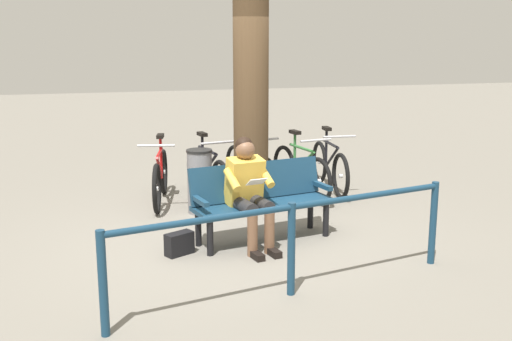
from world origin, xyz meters
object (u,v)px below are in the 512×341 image
at_px(handbag, 179,244).
at_px(bicycle_black, 330,167).
at_px(bench, 260,196).
at_px(bicycle_purple, 207,175).
at_px(bicycle_silver, 160,178).
at_px(bicycle_blue, 301,172).
at_px(tree_trunk, 251,86).
at_px(person_reading, 249,187).
at_px(litter_bin, 200,181).
at_px(bicycle_red, 250,171).

distance_m(handbag, bicycle_black, 3.39).
distance_m(bench, bicycle_black, 2.50).
distance_m(bench, bicycle_purple, 1.89).
bearing_deg(bicycle_silver, bicycle_blue, 97.34).
bearing_deg(tree_trunk, bicycle_blue, -151.14).
height_order(person_reading, litter_bin, person_reading).
xyz_separation_m(litter_bin, bicycle_red, (-0.88, -0.68, -0.06)).
bearing_deg(bicycle_red, bicycle_silver, -97.48).
bearing_deg(tree_trunk, bench, 78.81).
height_order(bench, person_reading, person_reading).
xyz_separation_m(tree_trunk, bicycle_red, (-0.20, -0.74, -1.28)).
relative_size(person_reading, tree_trunk, 0.37).
height_order(bicycle_black, bicycle_purple, same).
height_order(tree_trunk, bicycle_blue, tree_trunk).
distance_m(bicycle_blue, bicycle_purple, 1.34).
distance_m(bicycle_blue, bicycle_silver, 2.00).
distance_m(bench, litter_bin, 1.32).
distance_m(litter_bin, bicycle_silver, 0.76).
relative_size(person_reading, bicycle_red, 0.72).
relative_size(bicycle_black, bicycle_red, 1.01).
relative_size(bench, bicycle_red, 1.00).
distance_m(tree_trunk, bicycle_purple, 1.52).
bearing_deg(person_reading, bicycle_black, -141.71).
relative_size(person_reading, bicycle_purple, 0.72).
height_order(litter_bin, bicycle_silver, bicycle_silver).
bearing_deg(bicycle_black, bicycle_red, -87.00).
bearing_deg(person_reading, bench, -144.13).
bearing_deg(litter_bin, bicycle_black, -163.36).
bearing_deg(litter_bin, bicycle_red, -142.17).
xyz_separation_m(tree_trunk, bicycle_blue, (-0.88, -0.49, -1.28)).
xyz_separation_m(bench, handbag, (0.97, 0.25, -0.39)).
distance_m(person_reading, bicycle_red, 2.24).
xyz_separation_m(bench, person_reading, (0.20, 0.20, 0.16)).
bearing_deg(bicycle_blue, bicycle_silver, -104.14).
distance_m(handbag, bicycle_purple, 2.27).
distance_m(bicycle_red, bicycle_silver, 1.31).
height_order(bicycle_red, bicycle_purple, same).
bearing_deg(bicycle_purple, bicycle_silver, -98.31).
bearing_deg(bicycle_silver, person_reading, 31.20).
relative_size(handbag, tree_trunk, 0.09).
xyz_separation_m(handbag, bicycle_black, (-2.63, -2.12, 0.24)).
distance_m(handbag, litter_bin, 1.61).
xyz_separation_m(litter_bin, bicycle_purple, (-0.23, -0.63, -0.06)).
height_order(bench, bicycle_blue, bicycle_blue).
xyz_separation_m(bicycle_black, bicycle_blue, (0.54, 0.20, 0.00)).
bearing_deg(tree_trunk, litter_bin, -5.19).
height_order(tree_trunk, bicycle_black, tree_trunk).
height_order(bench, bicycle_red, bicycle_red).
distance_m(bicycle_red, bicycle_purple, 0.64).
bearing_deg(person_reading, handbag, -6.15).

